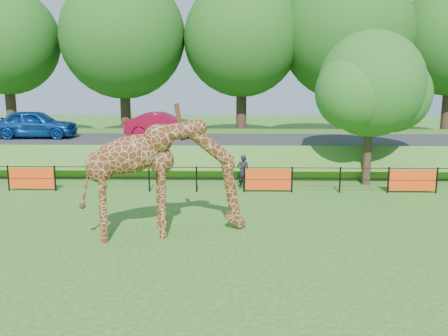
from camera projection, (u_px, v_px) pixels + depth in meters
The scene contains 10 objects.
ground at pixel (173, 264), 13.18m from camera, with size 90.00×90.00×0.00m, color #285B16.
giraffe at pixel (166, 178), 15.24m from camera, with size 5.05×0.93×3.61m, color #522811, non-canonical shape.
perimeter_fence at pixel (197, 179), 20.93m from camera, with size 28.07×0.10×1.10m, color black, non-canonical shape.
embankment at pixel (207, 149), 28.27m from camera, with size 40.00×9.00×1.30m, color #285B16.
road at pixel (205, 140), 26.66m from camera, with size 40.00×5.00×0.12m, color #29282B.
car_blue at pixel (35, 124), 27.08m from camera, with size 1.79×4.46×1.52m, color #144BA7.
car_red at pixel (163, 125), 27.29m from camera, with size 1.43×4.11×1.35m, color #A50B2F.
visitor at pixel (243, 172), 21.52m from camera, with size 0.54×0.35×1.48m, color black.
tree_east at pixel (373, 88), 21.63m from camera, with size 5.40×4.71×6.76m.
bg_tree_line at pixel (240, 38), 33.34m from camera, with size 37.30×8.80×11.82m.
Camera 1 is at (1.65, -12.41, 5.03)m, focal length 40.00 mm.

